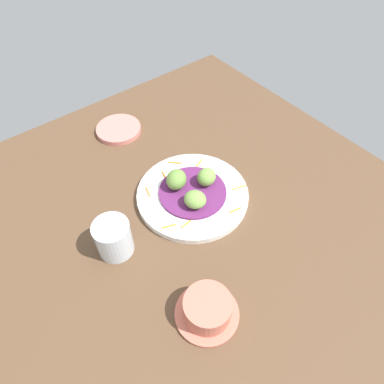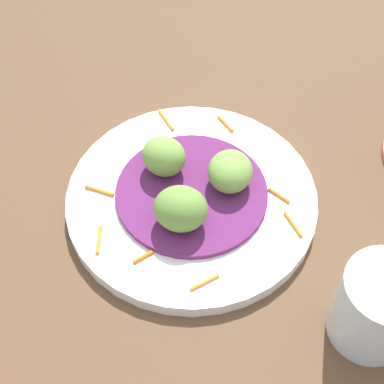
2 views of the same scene
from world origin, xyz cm
name	(u,v)px [view 2 (image 2 of 2)]	position (x,y,z in cm)	size (l,w,h in cm)	color
table_surface	(258,215)	(0.00, 0.00, 1.00)	(110.00, 110.00, 2.00)	brown
main_plate	(192,199)	(-5.97, -4.56, 2.84)	(27.66, 27.66, 1.67)	white
cabbage_bed	(192,193)	(-5.97, -4.56, 4.01)	(16.70, 16.70, 0.67)	#60235B
carrot_garnish	(188,197)	(-5.94, -5.16, 3.87)	(24.18, 23.38, 0.40)	orange
guac_scoop_left	(230,171)	(-3.78, -0.87, 6.32)	(5.31, 4.84, 3.96)	#759E47
guac_scoop_center	(164,156)	(-10.26, -4.51, 6.58)	(4.40, 4.92, 4.48)	#759E47
guac_scoop_right	(181,209)	(-3.87, -8.30, 6.72)	(4.88, 5.57, 4.74)	olive
water_glass	(378,307)	(16.52, -3.41, 6.29)	(7.92, 7.92, 8.58)	silver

